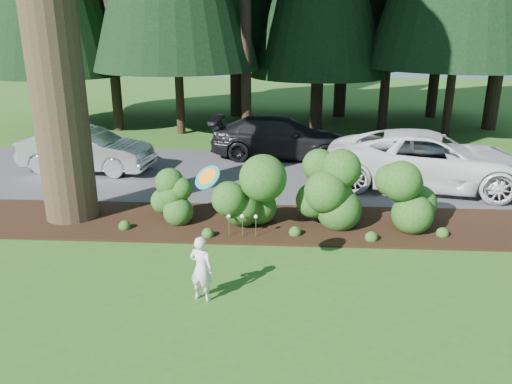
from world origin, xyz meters
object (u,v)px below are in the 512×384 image
(frisbee, at_px, (208,177))
(car_dark_suv, at_px, (281,137))
(car_silver_wagon, at_px, (86,150))
(child, at_px, (201,269))
(car_white_suv, at_px, (429,160))

(frisbee, bearing_deg, car_dark_suv, 83.99)
(car_silver_wagon, bearing_deg, child, -141.10)
(car_dark_suv, xyz_separation_m, child, (-1.24, -9.96, -0.17))
(car_silver_wagon, height_order, car_white_suv, car_white_suv)
(car_white_suv, height_order, frisbee, frisbee)
(child, bearing_deg, car_white_suv, -110.45)
(car_dark_suv, bearing_deg, child, 175.07)
(car_silver_wagon, xyz_separation_m, child, (5.02, -7.76, -0.14))
(car_silver_wagon, height_order, frisbee, frisbee)
(car_dark_suv, height_order, child, car_dark_suv)
(car_white_suv, height_order, child, car_white_suv)
(car_silver_wagon, height_order, child, car_silver_wagon)
(car_dark_suv, bearing_deg, car_silver_wagon, 111.46)
(car_dark_suv, bearing_deg, frisbee, 176.19)
(car_white_suv, xyz_separation_m, frisbee, (-5.38, -6.82, 1.42))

